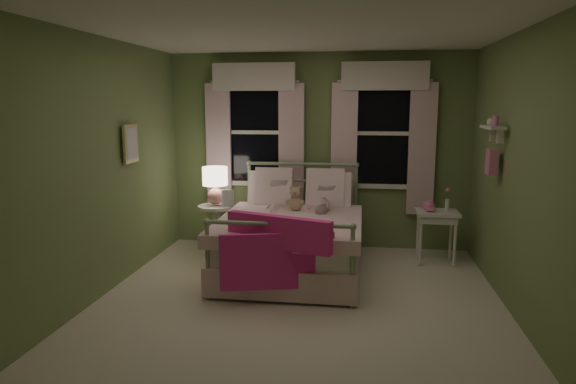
% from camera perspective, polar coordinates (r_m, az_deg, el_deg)
% --- Properties ---
extents(room_shell, '(4.20, 4.20, 4.20)m').
position_cam_1_polar(room_shell, '(4.84, 1.21, 2.22)').
color(room_shell, silver).
rests_on(room_shell, ground).
extents(bed, '(1.58, 2.04, 1.18)m').
position_cam_1_polar(bed, '(5.98, 0.48, -5.25)').
color(bed, white).
rests_on(bed, ground).
extents(pink_throw, '(1.08, 0.46, 0.71)m').
position_cam_1_polar(pink_throw, '(4.94, -1.13, -5.81)').
color(pink_throw, '#F63095').
rests_on(pink_throw, bed).
extents(child_left, '(0.27, 0.19, 0.70)m').
position_cam_1_polar(child_left, '(6.31, -1.52, 0.55)').
color(child_left, '#F7D1DD').
rests_on(child_left, bed).
extents(child_right, '(0.37, 0.30, 0.71)m').
position_cam_1_polar(child_right, '(6.24, 3.56, 0.47)').
color(child_right, '#F7D1DD').
rests_on(child_right, bed).
extents(book_left, '(0.22, 0.16, 0.26)m').
position_cam_1_polar(book_left, '(6.06, -1.92, 0.56)').
color(book_left, beige).
rests_on(book_left, child_left).
extents(book_right, '(0.21, 0.15, 0.26)m').
position_cam_1_polar(book_right, '(6.00, 3.36, 0.03)').
color(book_right, beige).
rests_on(book_right, child_right).
extents(teddy_bear, '(0.23, 0.18, 0.31)m').
position_cam_1_polar(teddy_bear, '(6.14, 0.82, -0.94)').
color(teddy_bear, tan).
rests_on(teddy_bear, bed).
extents(nightstand_left, '(0.46, 0.46, 0.65)m').
position_cam_1_polar(nightstand_left, '(6.66, -7.99, -3.45)').
color(nightstand_left, white).
rests_on(nightstand_left, ground).
extents(table_lamp, '(0.32, 0.32, 0.48)m').
position_cam_1_polar(table_lamp, '(6.56, -8.10, 1.11)').
color(table_lamp, '#D98880').
rests_on(table_lamp, nightstand_left).
extents(book_nightstand, '(0.17, 0.23, 0.02)m').
position_cam_1_polar(book_nightstand, '(6.51, -7.39, -1.59)').
color(book_nightstand, beige).
rests_on(book_nightstand, nightstand_left).
extents(nightstand_right, '(0.50, 0.40, 0.64)m').
position_cam_1_polar(nightstand_right, '(6.50, 16.21, -2.90)').
color(nightstand_right, white).
rests_on(nightstand_right, ground).
extents(pink_toy, '(0.14, 0.19, 0.14)m').
position_cam_1_polar(pink_toy, '(6.45, 15.41, -1.52)').
color(pink_toy, pink).
rests_on(pink_toy, nightstand_right).
extents(bud_vase, '(0.06, 0.06, 0.28)m').
position_cam_1_polar(bud_vase, '(6.52, 17.30, -0.77)').
color(bud_vase, white).
rests_on(bud_vase, nightstand_right).
extents(window_left, '(1.34, 0.13, 1.96)m').
position_cam_1_polar(window_left, '(6.95, -3.73, 7.22)').
color(window_left, black).
rests_on(window_left, room_shell).
extents(window_right, '(1.34, 0.13, 1.96)m').
position_cam_1_polar(window_right, '(6.80, 10.53, 7.02)').
color(window_right, black).
rests_on(window_right, room_shell).
extents(wall_shelf, '(0.15, 0.50, 0.60)m').
position_cam_1_polar(wall_shelf, '(5.64, 21.76, 4.90)').
color(wall_shelf, white).
rests_on(wall_shelf, room_shell).
extents(framed_picture, '(0.03, 0.32, 0.42)m').
position_cam_1_polar(framed_picture, '(5.95, -17.08, 5.16)').
color(framed_picture, beige).
rests_on(framed_picture, room_shell).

